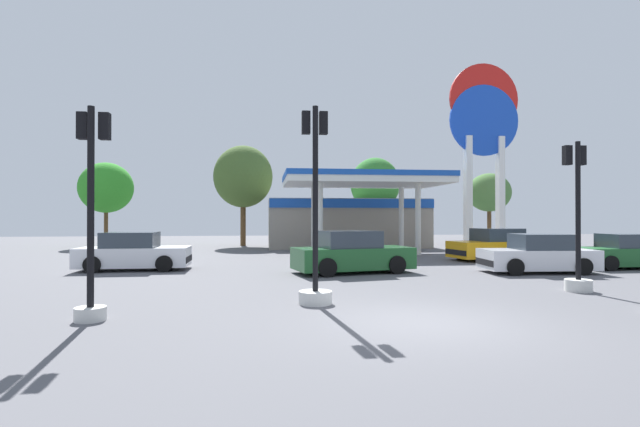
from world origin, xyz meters
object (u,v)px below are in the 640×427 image
Objects in this scene: tree_1 at (243,177)px; car_0 at (352,254)px; car_3 at (625,253)px; tree_3 at (489,193)px; traffic_signal_3 at (315,242)px; tree_0 at (106,188)px; tree_2 at (375,185)px; station_pole_sign at (484,131)px; traffic_signal_0 at (577,241)px; traffic_signal_2 at (92,231)px; car_4 at (538,255)px; car_1 at (495,246)px; car_2 at (134,253)px.

car_0 is at bearing -74.20° from tree_1.
car_3 is 0.72× the size of tree_3.
car_3 is 0.83× the size of traffic_signal_3.
tree_2 reaches higher than tree_0.
tree_1 is at bearing 157.75° from station_pole_sign.
car_3 is at bearing 0.65° from car_0.
traffic_signal_0 is 0.97× the size of traffic_signal_2.
tree_0 reaches higher than tree_3.
tree_1 is at bearing 123.36° from car_4.
traffic_signal_0 is 12.83m from traffic_signal_2.
car_4 is 20.36m from tree_3.
tree_3 is at bearing 60.82° from station_pole_sign.
traffic_signal_3 is (-12.95, -17.25, -6.22)m from station_pole_sign.
traffic_signal_2 reaches higher than car_0.
traffic_signal_2 is 26.66m from tree_0.
car_3 is 0.67× the size of tree_0.
traffic_signal_0 is at bearing -89.26° from tree_2.
car_3 is 4.61m from car_4.
traffic_signal_0 reaches higher than car_3.
tree_1 is (9.91, -0.35, 0.87)m from tree_0.
traffic_signal_2 is 5.02m from traffic_signal_3.
tree_0 is (-7.90, 25.35, 2.42)m from traffic_signal_2.
tree_3 is (16.71, 23.98, 2.57)m from traffic_signal_3.
station_pole_sign is 8.53m from tree_3.
tree_2 reaches higher than car_1.
tree_0 is at bearing 107.31° from traffic_signal_2.
tree_1 reaches higher than traffic_signal_0.
station_pole_sign reaches higher than car_4.
traffic_signal_3 is at bearing -126.90° from station_pole_sign.
tree_1 reaches higher than car_1.
tree_0 is at bearing 165.16° from station_pole_sign.
car_4 is 0.76× the size of tree_3.
station_pole_sign is 2.98× the size of car_3.
car_4 is 0.63× the size of tree_2.
tree_2 is at bearing 90.74° from traffic_signal_0.
tree_0 is at bearing 111.35° from car_2.
car_3 is 0.94× the size of traffic_signal_0.
tree_2 is (13.99, 16.47, 4.03)m from car_2.
traffic_signal_0 is at bearing -138.37° from car_3.
traffic_signal_3 reaches higher than car_2.
traffic_signal_0 reaches higher than car_0.
station_pole_sign is 13.04m from car_3.
station_pole_sign is at bearing 45.56° from car_0.
tree_0 reaches higher than traffic_signal_2.
traffic_signal_2 is at bearing -79.92° from car_2.
car_4 is 4.63m from traffic_signal_0.
car_1 is 19.08m from tree_1.
car_2 is 16.62m from tree_1.
station_pole_sign is 22.45m from traffic_signal_3.
tree_0 is (-22.90, 13.60, 3.56)m from car_1.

